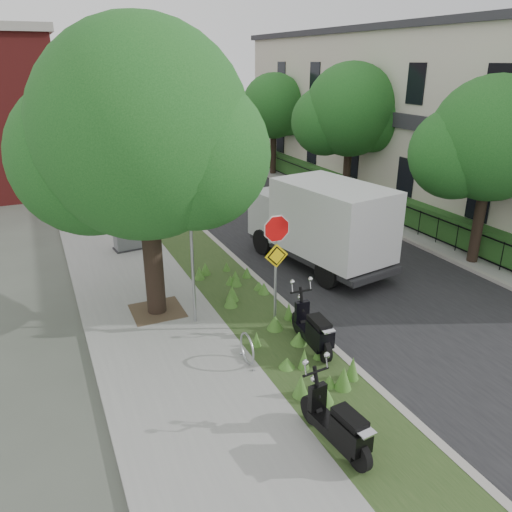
{
  "coord_description": "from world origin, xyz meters",
  "views": [
    {
      "loc": [
        -6.56,
        -9.72,
        6.69
      ],
      "look_at": [
        -0.97,
        2.77,
        1.3
      ],
      "focal_mm": 35.0,
      "sensor_mm": 36.0,
      "label": 1
    }
  ],
  "objects": [
    {
      "name": "fence_far",
      "position": [
        7.2,
        10.0,
        0.67
      ],
      "size": [
        0.04,
        24.0,
        1.0
      ],
      "color": "black",
      "rests_on": "ground"
    },
    {
      "name": "ground",
      "position": [
        0.0,
        0.0,
        0.0
      ],
      "size": [
        120.0,
        120.0,
        0.0
      ],
      "primitive_type": "plane",
      "color": "#4C5147",
      "rests_on": "ground"
    },
    {
      "name": "far_tree_b",
      "position": [
        6.94,
        10.05,
        4.37
      ],
      "size": [
        4.83,
        4.31,
        6.56
      ],
      "color": "black",
      "rests_on": "ground"
    },
    {
      "name": "utility_cabinet",
      "position": [
        -3.8,
        8.14,
        0.78
      ],
      "size": [
        1.1,
        0.8,
        1.37
      ],
      "color": "#262628",
      "rests_on": "ground"
    },
    {
      "name": "sidewalk_near",
      "position": [
        -4.25,
        10.0,
        0.06
      ],
      "size": [
        3.5,
        60.0,
        0.12
      ],
      "primitive_type": "cube",
      "color": "gray",
      "rests_on": "ground"
    },
    {
      "name": "far_tree_a",
      "position": [
        6.94,
        2.05,
        4.13
      ],
      "size": [
        4.6,
        4.1,
        6.22
      ],
      "color": "black",
      "rests_on": "ground"
    },
    {
      "name": "bare_post",
      "position": [
        -3.2,
        1.8,
        2.12
      ],
      "size": [
        0.08,
        0.08,
        4.0
      ],
      "color": "#A5A8AD",
      "rests_on": "ground"
    },
    {
      "name": "hedge_far",
      "position": [
        7.9,
        10.0,
        0.67
      ],
      "size": [
        1.0,
        24.0,
        1.1
      ],
      "primitive_type": "cube",
      "color": "#1F491A",
      "rests_on": "footpath_far"
    },
    {
      "name": "scooter_far",
      "position": [
        -1.01,
        -0.79,
        0.58
      ],
      "size": [
        0.48,
        1.98,
        0.94
      ],
      "color": "black",
      "rests_on": "ground"
    },
    {
      "name": "scooter_near",
      "position": [
        -2.28,
        -3.88,
        0.57
      ],
      "size": [
        0.52,
        1.94,
        0.93
      ],
      "color": "black",
      "rests_on": "ground"
    },
    {
      "name": "box_truck",
      "position": [
        2.03,
        4.07,
        1.66
      ],
      "size": [
        3.11,
        5.91,
        2.54
      ],
      "color": "#262628",
      "rests_on": "ground"
    },
    {
      "name": "kerb_near",
      "position": [
        -0.5,
        10.0,
        0.07
      ],
      "size": [
        0.2,
        60.0,
        0.13
      ],
      "primitive_type": "cube",
      "color": "#9E9991",
      "rests_on": "ground"
    },
    {
      "name": "sign_assembly",
      "position": [
        -1.4,
        0.58,
        2.33
      ],
      "size": [
        0.94,
        0.08,
        3.22
      ],
      "color": "#A5A8AD",
      "rests_on": "ground"
    },
    {
      "name": "footpath_far",
      "position": [
        8.2,
        10.0,
        0.06
      ],
      "size": [
        3.2,
        60.0,
        0.12
      ],
      "primitive_type": "cube",
      "color": "gray",
      "rests_on": "ground"
    },
    {
      "name": "bike_hoop",
      "position": [
        -2.7,
        -0.6,
        0.5
      ],
      "size": [
        0.06,
        0.78,
        0.77
      ],
      "color": "#A5A8AD",
      "rests_on": "ground"
    },
    {
      "name": "road",
      "position": [
        3.0,
        10.0,
        0.01
      ],
      "size": [
        7.0,
        60.0,
        0.01
      ],
      "primitive_type": "cube",
      "color": "black",
      "rests_on": "ground"
    },
    {
      "name": "kerb_far",
      "position": [
        6.5,
        10.0,
        0.07
      ],
      "size": [
        0.2,
        60.0,
        0.13
      ],
      "primitive_type": "cube",
      "color": "#9E9991",
      "rests_on": "ground"
    },
    {
      "name": "verge",
      "position": [
        -1.5,
        10.0,
        0.06
      ],
      "size": [
        2.0,
        60.0,
        0.12
      ],
      "primitive_type": "cube",
      "color": "#263F1B",
      "rests_on": "ground"
    },
    {
      "name": "terrace_houses",
      "position": [
        11.49,
        10.0,
        4.16
      ],
      "size": [
        7.4,
        26.4,
        8.2
      ],
      "color": "beige",
      "rests_on": "ground"
    },
    {
      "name": "street_tree_main",
      "position": [
        -4.08,
        2.86,
        4.8
      ],
      "size": [
        6.21,
        5.54,
        7.66
      ],
      "color": "black",
      "rests_on": "ground"
    },
    {
      "name": "far_tree_c",
      "position": [
        6.94,
        18.04,
        3.95
      ],
      "size": [
        4.37,
        3.89,
        5.93
      ],
      "color": "black",
      "rests_on": "ground"
    }
  ]
}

